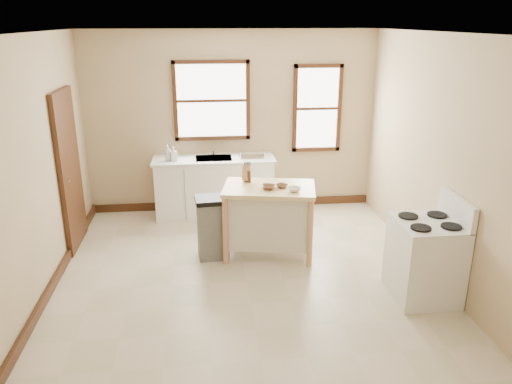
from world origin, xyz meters
TOP-DOWN VIEW (x-y plane):
  - floor at (0.00, 0.00)m, footprint 5.00×5.00m
  - ceiling at (0.00, 0.00)m, footprint 5.00×5.00m
  - wall_back at (0.00, 2.50)m, footprint 4.50×0.04m
  - wall_left at (-2.25, 0.00)m, footprint 0.04×5.00m
  - wall_right at (2.25, 0.00)m, footprint 0.04×5.00m
  - window_main at (-0.30, 2.48)m, footprint 1.17×0.06m
  - window_side at (1.35, 2.48)m, footprint 0.77×0.06m
  - door_left at (-2.21, 1.30)m, footprint 0.06×0.90m
  - baseboard_back at (0.00, 2.47)m, footprint 4.50×0.04m
  - baseboard_left at (-2.22, 0.00)m, footprint 0.04×5.00m
  - sink_counter at (-0.30, 2.20)m, footprint 1.86×0.62m
  - faucet at (-0.30, 2.38)m, footprint 0.03×0.03m
  - soap_bottle_a at (-0.98, 2.13)m, footprint 0.11×0.11m
  - soap_bottle_b at (-0.90, 2.12)m, footprint 0.11×0.11m
  - dish_rack at (0.28, 2.17)m, footprint 0.43×0.36m
  - kitchen_island at (0.36, 0.70)m, footprint 1.26×0.93m
  - knife_block at (0.10, 0.96)m, footprint 0.13×0.13m
  - pepper_grinder at (0.12, 0.90)m, footprint 0.06×0.06m
  - bowl_a at (0.34, 0.61)m, footprint 0.23×0.23m
  - bowl_b at (0.51, 0.66)m, footprint 0.21×0.21m
  - bowl_c at (0.64, 0.48)m, footprint 0.16×0.16m
  - trash_bin at (-0.37, 0.70)m, footprint 0.45×0.39m
  - gas_stove at (1.91, -0.52)m, footprint 0.72×0.72m

SIDE VIEW (x-z plane):
  - floor at x=0.00m, z-range 0.00..0.00m
  - baseboard_back at x=0.00m, z-range 0.00..0.12m
  - baseboard_left at x=-2.22m, z-range 0.00..0.12m
  - trash_bin at x=-0.37m, z-range 0.00..0.82m
  - sink_counter at x=-0.30m, z-range 0.00..0.92m
  - kitchen_island at x=0.36m, z-range 0.00..0.94m
  - gas_stove at x=1.91m, z-range 0.00..1.16m
  - bowl_b at x=0.51m, z-range 0.94..0.97m
  - bowl_a at x=0.34m, z-range 0.94..0.98m
  - bowl_c at x=0.64m, z-range 0.94..0.99m
  - dish_rack at x=0.28m, z-range 0.92..1.02m
  - pepper_grinder at x=0.12m, z-range 0.94..1.09m
  - soap_bottle_b at x=-0.90m, z-range 0.92..1.13m
  - faucet at x=-0.30m, z-range 0.92..1.14m
  - knife_block at x=0.10m, z-range 0.94..1.14m
  - soap_bottle_a at x=-0.98m, z-range 0.92..1.16m
  - door_left at x=-2.21m, z-range 0.00..2.10m
  - wall_back at x=0.00m, z-range 0.00..2.80m
  - wall_left at x=-2.25m, z-range 0.00..2.80m
  - wall_right at x=2.25m, z-range 0.00..2.80m
  - window_side at x=1.35m, z-range 0.92..2.29m
  - window_main at x=-0.30m, z-range 1.14..2.36m
  - ceiling at x=0.00m, z-range 2.80..2.80m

